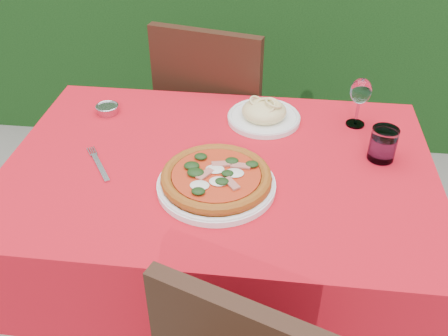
# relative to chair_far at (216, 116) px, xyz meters

# --- Properties ---
(ground) EXTENTS (60.00, 60.00, 0.00)m
(ground) POSITION_rel_chair_far_xyz_m (0.09, -0.61, -0.55)
(ground) COLOR slate
(ground) RESTS_ON ground
(dining_table) EXTENTS (1.26, 0.86, 0.75)m
(dining_table) POSITION_rel_chair_far_xyz_m (0.09, -0.61, 0.05)
(dining_table) COLOR #412415
(dining_table) RESTS_ON ground
(chair_far) EXTENTS (0.52, 0.52, 0.96)m
(chair_far) POSITION_rel_chair_far_xyz_m (0.00, 0.00, 0.00)
(chair_far) COLOR black
(chair_far) RESTS_ON ground
(pizza_plate) EXTENTS (0.35, 0.35, 0.06)m
(pizza_plate) POSITION_rel_chair_far_xyz_m (0.10, -0.73, 0.23)
(pizza_plate) COLOR white
(pizza_plate) RESTS_ON dining_table
(pasta_plate) EXTENTS (0.24, 0.24, 0.07)m
(pasta_plate) POSITION_rel_chair_far_xyz_m (0.21, -0.35, 0.22)
(pasta_plate) COLOR white
(pasta_plate) RESTS_ON dining_table
(water_glass) EXTENTS (0.08, 0.08, 0.10)m
(water_glass) POSITION_rel_chair_far_xyz_m (0.57, -0.53, 0.25)
(water_glass) COLOR silver
(water_glass) RESTS_ON dining_table
(wine_glass) EXTENTS (0.07, 0.07, 0.17)m
(wine_glass) POSITION_rel_chair_far_xyz_m (0.51, -0.34, 0.32)
(wine_glass) COLOR white
(wine_glass) RESTS_ON dining_table
(fork) EXTENTS (0.13, 0.19, 0.01)m
(fork) POSITION_rel_chair_far_xyz_m (-0.25, -0.67, 0.20)
(fork) COLOR #B6B6BD
(fork) RESTS_ON dining_table
(steel_ramekin) EXTENTS (0.07, 0.07, 0.03)m
(steel_ramekin) POSITION_rel_chair_far_xyz_m (-0.32, -0.36, 0.21)
(steel_ramekin) COLOR #B5B5BC
(steel_ramekin) RESTS_ON dining_table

